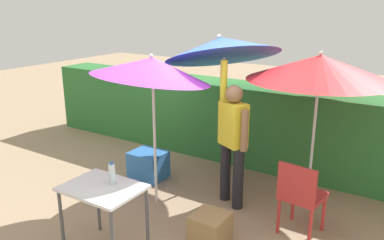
% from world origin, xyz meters
% --- Properties ---
extents(ground_plane, '(24.00, 24.00, 0.00)m').
position_xyz_m(ground_plane, '(0.00, 0.00, 0.00)').
color(ground_plane, '#9E8466').
extents(hedge_row, '(8.00, 0.70, 1.30)m').
position_xyz_m(hedge_row, '(0.00, 1.90, 0.65)').
color(hedge_row, '#2D7033').
rests_on(hedge_row, ground_plane).
extents(umbrella_rainbow, '(1.81, 1.81, 2.00)m').
position_xyz_m(umbrella_rainbow, '(1.37, 1.07, 1.80)').
color(umbrella_rainbow, silver).
rests_on(umbrella_rainbow, ground_plane).
extents(umbrella_orange, '(1.51, 1.50, 2.07)m').
position_xyz_m(umbrella_orange, '(-0.33, -0.08, 1.80)').
color(umbrella_orange, silver).
rests_on(umbrella_orange, ground_plane).
extents(umbrella_yellow, '(1.70, 1.64, 2.44)m').
position_xyz_m(umbrella_yellow, '(0.03, 1.02, 1.97)').
color(umbrella_yellow, silver).
rests_on(umbrella_yellow, ground_plane).
extents(person_vendor, '(0.53, 0.36, 1.88)m').
position_xyz_m(person_vendor, '(0.54, 0.42, 0.93)').
color(person_vendor, black).
rests_on(person_vendor, ground_plane).
extents(chair_plastic, '(0.49, 0.49, 0.89)m').
position_xyz_m(chair_plastic, '(1.52, 0.17, 0.51)').
color(chair_plastic, '#B72D2D').
rests_on(chair_plastic, ground_plane).
extents(cooler_box, '(0.51, 0.43, 0.42)m').
position_xyz_m(cooler_box, '(-0.89, 0.46, 0.21)').
color(cooler_box, '#2D6BB7').
rests_on(cooler_box, ground_plane).
extents(crate_cardboard, '(0.38, 0.39, 0.33)m').
position_xyz_m(crate_cardboard, '(0.74, -0.50, 0.17)').
color(crate_cardboard, '#9E7A4C').
rests_on(crate_cardboard, ground_plane).
extents(folding_table, '(0.80, 0.60, 0.76)m').
position_xyz_m(folding_table, '(-0.10, -1.25, 0.67)').
color(folding_table, '#4C4C51').
rests_on(folding_table, ground_plane).
extents(bottle_water, '(0.07, 0.07, 0.24)m').
position_xyz_m(bottle_water, '(-0.06, -1.14, 0.88)').
color(bottle_water, silver).
rests_on(bottle_water, folding_table).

